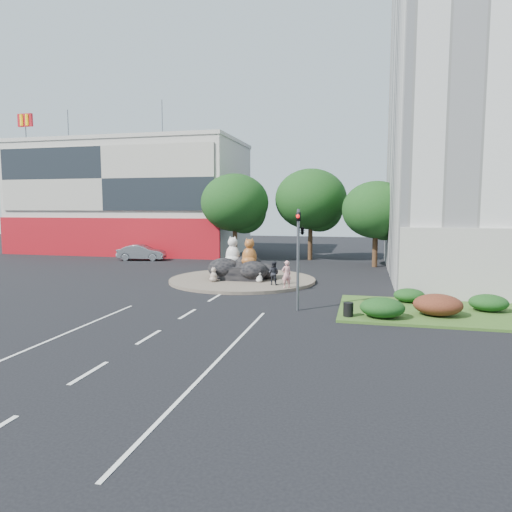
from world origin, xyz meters
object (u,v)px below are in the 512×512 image
Objects in this scene: cat_tabby at (249,252)px; parked_car at (142,253)px; pedestrian_pink at (286,274)px; litter_bin at (348,309)px; pedestrian_dark at (274,273)px; kitten_calico at (214,274)px; kitten_white at (259,276)px; cat_white at (233,250)px.

parked_car is at bearing 135.15° from cat_tabby.
litter_bin is at bearing 88.21° from pedestrian_pink.
parked_car is at bearing -20.12° from pedestrian_dark.
pedestrian_pink is at bearing -137.95° from parked_car.
pedestrian_pink is 1.11× the size of pedestrian_dark.
pedestrian_dark is (4.09, -0.31, 0.26)m from kitten_calico.
kitten_white is at bearing -137.90° from parked_car.
pedestrian_dark is at bearing -53.31° from cat_tabby.
pedestrian_pink is (3.08, -2.97, -1.03)m from cat_tabby.
pedestrian_dark is at bearing -75.57° from pedestrian_pink.
litter_bin is (6.01, -7.90, -0.13)m from kitten_white.
litter_bin is at bearing 142.20° from pedestrian_dark.
kitten_white is at bearing 127.26° from litter_bin.
pedestrian_dark is (2.11, -2.11, -1.11)m from cat_tabby.
cat_tabby is 4.40m from pedestrian_pink.
parked_car is (-14.22, 11.09, 0.17)m from kitten_white.
cat_white is 15.23m from parked_car.
cat_tabby is at bearing 118.05° from kitten_white.
cat_tabby reaches higher than kitten_calico.
kitten_white is (2.31, -1.70, -1.52)m from cat_white.
pedestrian_pink reaches higher than kitten_white.
litter_bin is (3.93, -6.26, -0.59)m from pedestrian_pink.
cat_tabby is (1.30, -0.38, -0.04)m from cat_white.
parked_car is at bearing 132.94° from kitten_white.
pedestrian_dark reaches higher than kitten_white.
cat_tabby is 3.01m from kitten_calico.
pedestrian_dark is at bearing -14.75° from cat_white.
kitten_calico is 11.66m from litter_bin.
cat_white is at bearing -18.38° from pedestrian_dark.
cat_white is 3.24m from kitten_white.
litter_bin is (7.01, -9.22, -1.62)m from cat_tabby.
kitten_calico is 16.13m from parked_car.
parked_car is at bearing 136.81° from litter_bin.
parked_car is (-11.92, 9.39, -1.35)m from cat_white.
pedestrian_dark is (3.41, -2.48, -1.15)m from cat_white.
kitten_white is (1.00, -1.32, -1.48)m from cat_tabby.
cat_white is 0.44× the size of parked_car.
pedestrian_pink is 7.41m from litter_bin.
cat_white reaches higher than litter_bin.
kitten_calico is at bearing 179.94° from kitten_white.
pedestrian_dark is (-0.97, 0.86, -0.08)m from pedestrian_pink.
litter_bin is at bearing -143.13° from parked_car.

